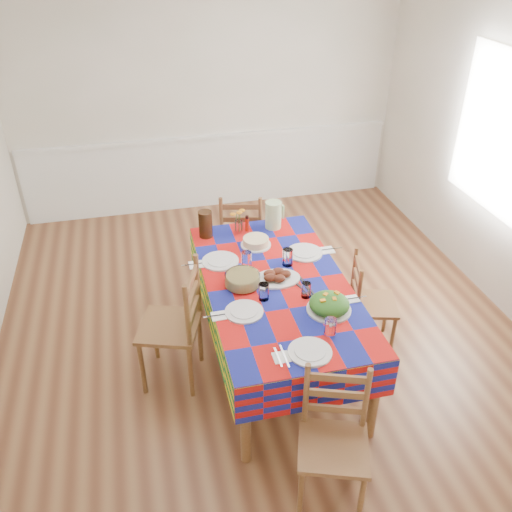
{
  "coord_description": "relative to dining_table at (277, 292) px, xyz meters",
  "views": [
    {
      "loc": [
        -0.91,
        -3.66,
        3.12
      ],
      "look_at": [
        -0.09,
        -0.26,
        0.92
      ],
      "focal_mm": 38.0,
      "sensor_mm": 36.0,
      "label": 1
    }
  ],
  "objects": [
    {
      "name": "setting_right_near",
      "position": [
        0.26,
        -0.29,
        0.11
      ],
      "size": [
        0.46,
        0.27,
        0.12
      ],
      "rotation": [
        0.0,
        0.0,
        -1.57
      ],
      "color": "silver",
      "rests_on": "dining_table"
    },
    {
      "name": "chair_near",
      "position": [
        0.01,
        -1.25,
        -0.22
      ],
      "size": [
        0.52,
        0.51,
        0.94
      ],
      "rotation": [
        0.0,
        0.0,
        -0.34
      ],
      "color": "brown",
      "rests_on": "room"
    },
    {
      "name": "wainscot",
      "position": [
        -0.03,
        2.92,
        -0.2
      ],
      "size": [
        4.41,
        0.06,
        0.92
      ],
      "color": "white",
      "rests_on": "room"
    },
    {
      "name": "cake",
      "position": [
        -0.03,
        0.56,
        0.12
      ],
      "size": [
        0.26,
        0.26,
        0.07
      ],
      "color": "silver",
      "rests_on": "dining_table"
    },
    {
      "name": "serving_utensils",
      "position": [
        0.18,
        -0.11,
        0.09
      ],
      "size": [
        0.13,
        0.29,
        0.01
      ],
      "color": "black",
      "rests_on": "dining_table"
    },
    {
      "name": "chair_right",
      "position": [
        0.79,
        0.01,
        -0.26
      ],
      "size": [
        0.45,
        0.46,
        0.85
      ],
      "rotation": [
        0.0,
        0.0,
        1.3
      ],
      "color": "brown",
      "rests_on": "room"
    },
    {
      "name": "name_card",
      "position": [
        -0.02,
        -0.92,
        0.1
      ],
      "size": [
        0.09,
        0.03,
        0.02
      ],
      "primitive_type": "cube",
      "color": "silver",
      "rests_on": "dining_table"
    },
    {
      "name": "setting_left_far",
      "position": [
        -0.3,
        0.33,
        0.12
      ],
      "size": [
        0.54,
        0.32,
        0.14
      ],
      "rotation": [
        0.0,
        0.0,
        1.57
      ],
      "color": "silver",
      "rests_on": "dining_table"
    },
    {
      "name": "flower_vase",
      "position": [
        -0.12,
        0.81,
        0.18
      ],
      "size": [
        0.14,
        0.12,
        0.22
      ],
      "color": "white",
      "rests_on": "dining_table"
    },
    {
      "name": "setting_right_far",
      "position": [
        0.27,
        0.3,
        0.12
      ],
      "size": [
        0.55,
        0.32,
        0.14
      ],
      "rotation": [
        0.0,
        0.0,
        -1.57
      ],
      "color": "silver",
      "rests_on": "dining_table"
    },
    {
      "name": "green_pitcher",
      "position": [
        0.2,
        0.84,
        0.21
      ],
      "size": [
        0.14,
        0.14,
        0.25
      ],
      "primitive_type": "cylinder",
      "color": "#AFD193",
      "rests_on": "dining_table"
    },
    {
      "name": "dining_table",
      "position": [
        0.0,
        0.0,
        0.0
      ],
      "size": [
        1.06,
        1.98,
        0.77
      ],
      "color": "brown",
      "rests_on": "room"
    },
    {
      "name": "tea_pitcher",
      "position": [
        -0.41,
        0.82,
        0.2
      ],
      "size": [
        0.12,
        0.12,
        0.24
      ],
      "primitive_type": "cylinder",
      "color": "black",
      "rests_on": "dining_table"
    },
    {
      "name": "room",
      "position": [
        -0.03,
        0.43,
        0.67
      ],
      "size": [
        4.58,
        5.08,
        2.78
      ],
      "color": "brown",
      "rests_on": "ground"
    },
    {
      "name": "chair_left",
      "position": [
        -0.79,
        -0.02,
        -0.18
      ],
      "size": [
        0.56,
        0.57,
        1.03
      ],
      "rotation": [
        0.0,
        0.0,
        -1.9
      ],
      "color": "brown",
      "rests_on": "room"
    },
    {
      "name": "chair_far",
      "position": [
        -0.01,
        1.25,
        -0.22
      ],
      "size": [
        0.5,
        0.49,
        0.95
      ],
      "rotation": [
        0.0,
        0.0,
        2.91
      ],
      "color": "brown",
      "rests_on": "room"
    },
    {
      "name": "window_right",
      "position": [
        2.2,
        0.73,
        0.82
      ],
      "size": [
        0.0,
        1.4,
        1.4
      ],
      "primitive_type": "plane",
      "rotation": [
        0.0,
        -1.57,
        0.0
      ],
      "color": "white",
      "rests_on": "room"
    },
    {
      "name": "meat_platter",
      "position": [
        0.01,
        0.03,
        0.11
      ],
      "size": [
        0.36,
        0.26,
        0.07
      ],
      "color": "silver",
      "rests_on": "dining_table"
    },
    {
      "name": "salad_platter",
      "position": [
        0.27,
        -0.41,
        0.14
      ],
      "size": [
        0.31,
        0.31,
        0.13
      ],
      "color": "silver",
      "rests_on": "dining_table"
    },
    {
      "name": "pasta_bowl",
      "position": [
        -0.26,
        0.03,
        0.13
      ],
      "size": [
        0.27,
        0.27,
        0.1
      ],
      "color": "white",
      "rests_on": "dining_table"
    },
    {
      "name": "hot_sauce",
      "position": [
        -0.04,
        0.83,
        0.16
      ],
      "size": [
        0.04,
        0.04,
        0.15
      ],
      "primitive_type": "cylinder",
      "color": "red",
      "rests_on": "dining_table"
    },
    {
      "name": "setting_near_head",
      "position": [
        0.06,
        -0.75,
        0.12
      ],
      "size": [
        0.46,
        0.31,
        0.14
      ],
      "color": "silver",
      "rests_on": "dining_table"
    },
    {
      "name": "setting_left_near",
      "position": [
        -0.26,
        -0.26,
        0.11
      ],
      "size": [
        0.5,
        0.29,
        0.13
      ],
      "rotation": [
        0.0,
        0.0,
        1.57
      ],
      "color": "silver",
      "rests_on": "dining_table"
    }
  ]
}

